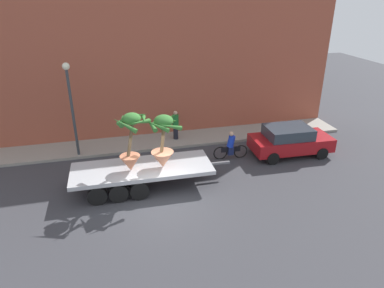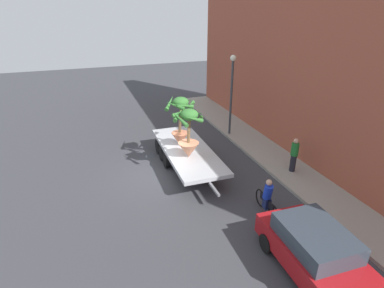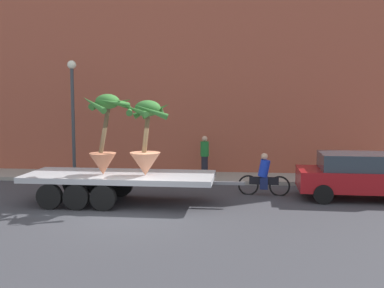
# 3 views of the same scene
# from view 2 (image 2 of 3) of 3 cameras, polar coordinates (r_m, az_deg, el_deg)

# --- Properties ---
(ground_plane) EXTENTS (60.00, 60.00, 0.00)m
(ground_plane) POSITION_cam_2_polar(r_m,az_deg,el_deg) (15.46, -5.47, -5.70)
(ground_plane) COLOR #38383D
(sidewalk) EXTENTS (24.00, 2.20, 0.15)m
(sidewalk) POSITION_cam_2_polar(r_m,az_deg,el_deg) (17.70, 13.99, -2.01)
(sidewalk) COLOR gray
(sidewalk) RESTS_ON ground
(building_facade) EXTENTS (24.00, 1.20, 9.58)m
(building_facade) POSITION_cam_2_polar(r_m,az_deg,el_deg) (17.26, 20.46, 13.10)
(building_facade) COLOR #9E4C38
(building_facade) RESTS_ON ground
(flatbed_trailer) EXTENTS (7.19, 2.36, 0.98)m
(flatbed_trailer) POSITION_cam_2_polar(r_m,az_deg,el_deg) (16.14, -1.17, -1.16)
(flatbed_trailer) COLOR #B7BABF
(flatbed_trailer) RESTS_ON ground
(potted_palm_rear) EXTENTS (1.50, 1.57, 2.41)m
(potted_palm_rear) POSITION_cam_2_polar(r_m,az_deg,el_deg) (14.47, -0.60, 1.71)
(potted_palm_rear) COLOR tan
(potted_palm_rear) RESTS_ON flatbed_trailer
(potted_palm_middle) EXTENTS (1.61, 1.65, 2.61)m
(potted_palm_middle) POSITION_cam_2_polar(r_m,az_deg,el_deg) (15.60, -2.12, 4.07)
(potted_palm_middle) COLOR #C17251
(potted_palm_middle) RESTS_ON flatbed_trailer
(cyclist) EXTENTS (1.84, 0.37, 1.54)m
(cyclist) POSITION_cam_2_polar(r_m,az_deg,el_deg) (12.88, 13.48, -9.56)
(cyclist) COLOR black
(cyclist) RESTS_ON ground
(parked_car) EXTENTS (4.27, 2.10, 1.58)m
(parked_car) POSITION_cam_2_polar(r_m,az_deg,el_deg) (10.68, 21.64, -17.85)
(parked_car) COLOR maroon
(parked_car) RESTS_ON ground
(pedestrian_near_gate) EXTENTS (0.36, 0.36, 1.71)m
(pedestrian_near_gate) POSITION_cam_2_polar(r_m,az_deg,el_deg) (15.87, 18.03, -1.80)
(pedestrian_near_gate) COLOR black
(pedestrian_near_gate) RESTS_ON sidewalk
(street_lamp) EXTENTS (0.36, 0.36, 4.83)m
(street_lamp) POSITION_cam_2_polar(r_m,az_deg,el_deg) (19.06, 7.23, 10.53)
(street_lamp) COLOR #383D42
(street_lamp) RESTS_ON sidewalk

